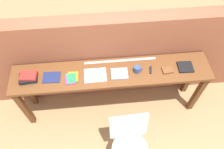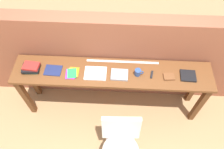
# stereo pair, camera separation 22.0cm
# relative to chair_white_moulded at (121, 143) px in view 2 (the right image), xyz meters

# --- Properties ---
(ground_plane) EXTENTS (40.00, 40.00, 0.00)m
(ground_plane) POSITION_rel_chair_white_moulded_xyz_m (-0.14, 0.47, -0.53)
(ground_plane) COLOR tan
(brick_wall_back) EXTENTS (6.00, 0.20, 1.45)m
(brick_wall_back) POSITION_rel_chair_white_moulded_xyz_m (-0.14, 1.11, 0.20)
(brick_wall_back) COLOR #935138
(brick_wall_back) RESTS_ON ground
(sideboard) EXTENTS (2.50, 0.44, 0.88)m
(sideboard) POSITION_rel_chair_white_moulded_xyz_m (-0.14, 0.77, 0.21)
(sideboard) COLOR brown
(sideboard) RESTS_ON ground
(chair_white_moulded) EXTENTS (0.46, 0.47, 0.89)m
(chair_white_moulded) POSITION_rel_chair_white_moulded_xyz_m (0.00, 0.00, 0.00)
(chair_white_moulded) COLOR silver
(chair_white_moulded) RESTS_ON ground
(book_stack_leftmost) EXTENTS (0.22, 0.17, 0.09)m
(book_stack_leftmost) POSITION_rel_chair_white_moulded_xyz_m (-1.14, 0.75, 0.40)
(book_stack_leftmost) COLOR #19757A
(book_stack_leftmost) RESTS_ON sideboard
(magazine_cycling) EXTENTS (0.22, 0.17, 0.01)m
(magazine_cycling) POSITION_rel_chair_white_moulded_xyz_m (-0.88, 0.75, 0.36)
(magazine_cycling) COLOR navy
(magazine_cycling) RESTS_ON sideboard
(pamphlet_pile_colourful) EXTENTS (0.17, 0.19, 0.01)m
(pamphlet_pile_colourful) POSITION_rel_chair_white_moulded_xyz_m (-0.63, 0.72, 0.36)
(pamphlet_pile_colourful) COLOR yellow
(pamphlet_pile_colourful) RESTS_ON sideboard
(book_open_centre) EXTENTS (0.27, 0.20, 0.02)m
(book_open_centre) POSITION_rel_chair_white_moulded_xyz_m (-0.34, 0.73, 0.36)
(book_open_centre) COLOR white
(book_open_centre) RESTS_ON sideboard
(book_grey_hardcover) EXTENTS (0.21, 0.17, 0.03)m
(book_grey_hardcover) POSITION_rel_chair_white_moulded_xyz_m (-0.05, 0.72, 0.37)
(book_grey_hardcover) COLOR #9E9EA3
(book_grey_hardcover) RESTS_ON sideboard
(mug) EXTENTS (0.11, 0.08, 0.09)m
(mug) POSITION_rel_chair_white_moulded_xyz_m (0.17, 0.75, 0.40)
(mug) COLOR #2D4C8C
(mug) RESTS_ON sideboard
(multitool_folded) EXTENTS (0.04, 0.11, 0.02)m
(multitool_folded) POSITION_rel_chair_white_moulded_xyz_m (0.35, 0.75, 0.36)
(multitool_folded) COLOR black
(multitool_folded) RESTS_ON sideboard
(leather_journal_brown) EXTENTS (0.14, 0.11, 0.02)m
(leather_journal_brown) POSITION_rel_chair_white_moulded_xyz_m (0.55, 0.72, 0.37)
(leather_journal_brown) COLOR brown
(leather_journal_brown) RESTS_ON sideboard
(book_repair_rightmost) EXTENTS (0.19, 0.17, 0.02)m
(book_repair_rightmost) POSITION_rel_chair_white_moulded_xyz_m (0.79, 0.75, 0.37)
(book_repair_rightmost) COLOR black
(book_repair_rightmost) RESTS_ON sideboard
(ruler_metal_back_edge) EXTENTS (0.93, 0.03, 0.00)m
(ruler_metal_back_edge) POSITION_rel_chair_white_moulded_xyz_m (-0.01, 0.94, 0.35)
(ruler_metal_back_edge) COLOR silver
(ruler_metal_back_edge) RESTS_ON sideboard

